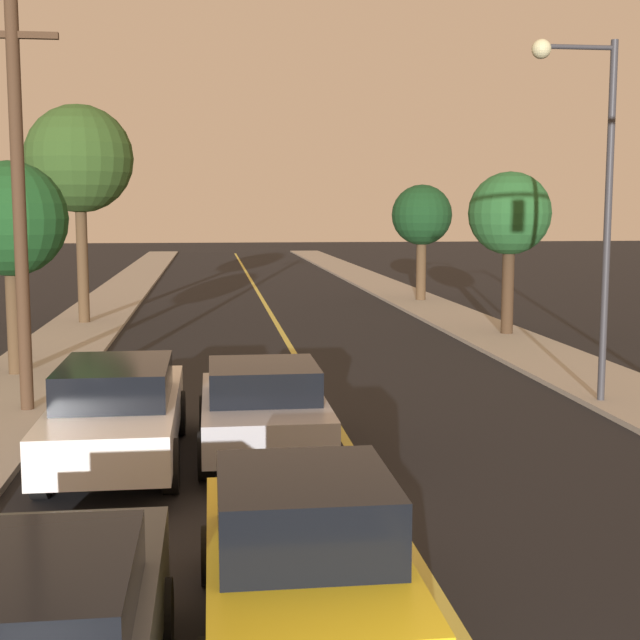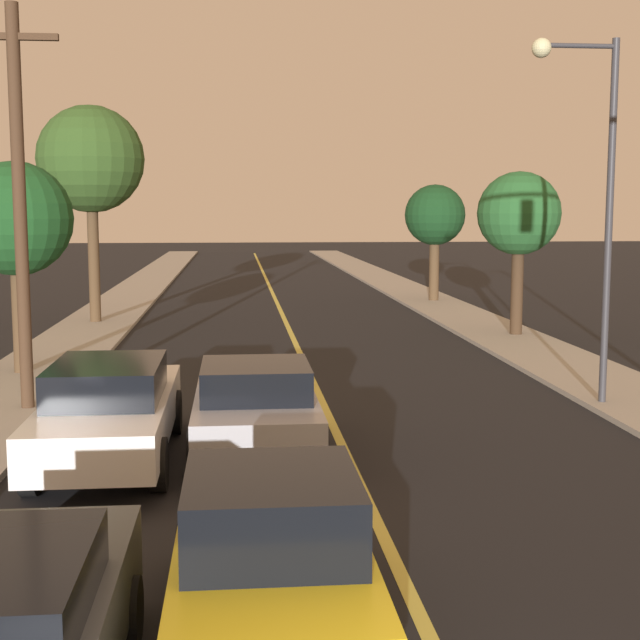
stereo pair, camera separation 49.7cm
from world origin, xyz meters
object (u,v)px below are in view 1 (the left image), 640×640
at_px(utility_pole_left, 19,201).
at_px(tree_left_far, 10,220).
at_px(car_near_lane_second, 263,407).
at_px(tree_right_near, 422,216).
at_px(car_near_lane_front, 304,556).
at_px(streetlamp_right, 590,172).
at_px(car_outer_lane_second, 117,410).
at_px(tree_right_far, 510,215).
at_px(tree_left_near, 79,160).

distance_m(utility_pole_left, tree_left_far, 3.92).
xyz_separation_m(car_near_lane_second, tree_right_near, (7.82, 22.17, 2.78)).
xyz_separation_m(car_near_lane_front, streetlamp_right, (6.38, 8.73, 3.75)).
bearing_deg(car_near_lane_front, car_outer_lane_second, 110.70).
bearing_deg(utility_pole_left, tree_right_far, 35.70).
bearing_deg(tree_right_far, car_near_lane_front, -113.99).
height_order(car_near_lane_front, streetlamp_right, streetlamp_right).
distance_m(car_outer_lane_second, streetlamp_right, 9.78).
height_order(car_outer_lane_second, tree_right_near, tree_right_near).
height_order(car_near_lane_front, utility_pole_left, utility_pole_left).
bearing_deg(utility_pole_left, tree_left_far, 104.66).
bearing_deg(car_near_lane_front, tree_right_far, 66.01).
relative_size(tree_left_far, tree_right_near, 1.02).
xyz_separation_m(car_outer_lane_second, tree_right_far, (10.25, 12.25, 2.84)).
bearing_deg(car_near_lane_front, tree_left_near, 102.44).
height_order(streetlamp_right, utility_pole_left, utility_pole_left).
xyz_separation_m(tree_left_far, tree_right_far, (13.24, 5.03, 0.07)).
distance_m(tree_right_near, tree_right_far, 10.12).
bearing_deg(tree_right_near, tree_left_near, -155.44).
relative_size(streetlamp_right, utility_pole_left, 0.93).
xyz_separation_m(car_outer_lane_second, tree_left_far, (-2.99, 7.21, 2.76)).
bearing_deg(car_near_lane_front, tree_right_near, 74.50).
bearing_deg(tree_left_far, streetlamp_right, -20.44).
relative_size(streetlamp_right, tree_left_near, 0.97).
bearing_deg(car_near_lane_front, utility_pole_left, 114.40).
height_order(car_near_lane_second, streetlamp_right, streetlamp_right).
height_order(utility_pole_left, tree_right_near, utility_pole_left).
xyz_separation_m(streetlamp_right, tree_left_near, (-11.31, 13.63, 0.89)).
bearing_deg(tree_left_near, car_outer_lane_second, -80.62).
xyz_separation_m(car_near_lane_second, streetlamp_right, (6.38, 2.71, 3.75)).
relative_size(car_near_lane_front, utility_pole_left, 0.53).
bearing_deg(tree_right_far, car_near_lane_second, -123.72).
bearing_deg(tree_left_near, tree_left_far, -91.59).
distance_m(streetlamp_right, tree_right_far, 9.54).
distance_m(car_near_lane_second, streetlamp_right, 7.88).
bearing_deg(streetlamp_right, car_near_lane_second, -156.99).
height_order(streetlamp_right, tree_right_near, streetlamp_right).
height_order(car_near_lane_front, tree_left_far, tree_left_far).
xyz_separation_m(utility_pole_left, tree_left_near, (-0.73, 13.09, 1.44)).
height_order(streetlamp_right, tree_right_far, streetlamp_right).
bearing_deg(car_near_lane_second, tree_right_far, 56.28).
xyz_separation_m(car_outer_lane_second, utility_pole_left, (-2.00, 3.44, 3.14)).
bearing_deg(utility_pole_left, tree_right_near, 57.55).
distance_m(car_near_lane_second, tree_left_far, 9.18).
height_order(tree_left_near, tree_right_far, tree_left_near).
distance_m(car_outer_lane_second, tree_left_far, 8.28).
relative_size(tree_left_near, tree_right_near, 1.50).
bearing_deg(utility_pole_left, car_outer_lane_second, -59.81).
distance_m(car_near_lane_front, tree_left_near, 23.37).
distance_m(tree_left_near, tree_left_far, 9.50).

